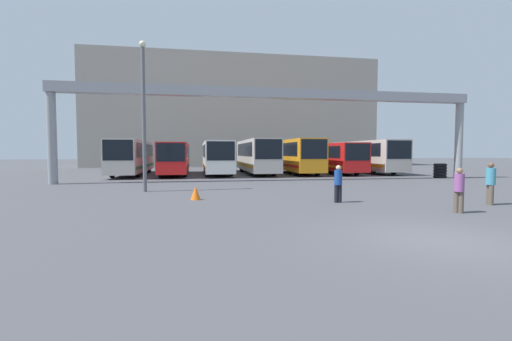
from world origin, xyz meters
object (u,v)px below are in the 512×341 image
at_px(bus_slot_0, 132,155).
at_px(lamp_post, 144,110).
at_px(pedestrian_mid_right, 459,189).
at_px(traffic_cone, 196,193).
at_px(tire_stack, 440,171).
at_px(bus_slot_1, 175,157).
at_px(bus_slot_4, 297,154).
at_px(pedestrian_near_left, 490,182).
at_px(bus_slot_2, 217,156).
at_px(bus_slot_3, 256,154).
at_px(bus_slot_5, 333,156).
at_px(bus_slot_6, 366,155).
at_px(pedestrian_mid_left, 338,183).

height_order(bus_slot_0, lamp_post, lamp_post).
height_order(pedestrian_mid_right, lamp_post, lamp_post).
distance_m(traffic_cone, tire_stack, 22.34).
height_order(bus_slot_1, bus_slot_4, bus_slot_4).
relative_size(pedestrian_near_left, tire_stack, 1.45).
xyz_separation_m(pedestrian_mid_right, traffic_cone, (-9.23, 5.00, -0.54)).
bearing_deg(bus_slot_2, bus_slot_4, -7.66).
bearing_deg(pedestrian_near_left, tire_stack, -13.79).
bearing_deg(pedestrian_mid_right, traffic_cone, 18.10).
bearing_deg(lamp_post, bus_slot_0, 102.51).
bearing_deg(bus_slot_4, bus_slot_3, 167.12).
relative_size(bus_slot_5, pedestrian_mid_right, 6.76).
bearing_deg(bus_slot_5, traffic_cone, -128.43).
relative_size(bus_slot_1, lamp_post, 1.32).
distance_m(bus_slot_6, pedestrian_mid_left, 23.13).
relative_size(bus_slot_0, lamp_post, 1.47).
xyz_separation_m(bus_slot_1, traffic_cone, (1.95, -17.29, -1.40)).
distance_m(bus_slot_0, bus_slot_4, 15.78).
bearing_deg(bus_slot_6, bus_slot_2, 179.74).
distance_m(bus_slot_2, lamp_post, 15.38).
relative_size(bus_slot_0, bus_slot_5, 1.10).
relative_size(bus_slot_2, bus_slot_4, 1.21).
bearing_deg(bus_slot_2, tire_stack, -24.67).
bearing_deg(tire_stack, bus_slot_5, 129.58).
bearing_deg(lamp_post, bus_slot_1, 86.73).
height_order(bus_slot_4, tire_stack, bus_slot_4).
distance_m(bus_slot_3, tire_stack, 16.40).
distance_m(bus_slot_4, bus_slot_6, 7.94).
distance_m(bus_slot_4, tire_stack, 12.61).
xyz_separation_m(bus_slot_0, pedestrian_mid_right, (15.13, -22.93, -1.00)).
bearing_deg(tire_stack, bus_slot_3, 150.07).
distance_m(bus_slot_3, bus_slot_6, 11.81).
distance_m(bus_slot_1, traffic_cone, 17.46).
bearing_deg(pedestrian_mid_right, lamp_post, 10.57).
bearing_deg(bus_slot_6, pedestrian_mid_right, -110.26).
bearing_deg(bus_slot_3, pedestrian_near_left, -74.40).
xyz_separation_m(pedestrian_mid_left, pedestrian_mid_right, (3.21, -3.10, 0.00)).
xyz_separation_m(bus_slot_2, lamp_post, (-4.72, -14.41, 2.61)).
bearing_deg(bus_slot_3, pedestrian_mid_left, -89.69).
bearing_deg(tire_stack, bus_slot_6, 105.94).
xyz_separation_m(bus_slot_0, bus_slot_3, (11.81, 0.01, 0.07)).
height_order(pedestrian_near_left, pedestrian_mid_right, pedestrian_near_left).
bearing_deg(bus_slot_3, bus_slot_2, 177.69).
bearing_deg(pedestrian_mid_left, bus_slot_3, -82.88).
xyz_separation_m(pedestrian_near_left, tire_stack, (8.16, 13.34, -0.32)).
bearing_deg(bus_slot_4, lamp_post, -133.33).
bearing_deg(bus_slot_0, bus_slot_6, 0.22).
bearing_deg(bus_slot_2, bus_slot_3, -2.31).
bearing_deg(traffic_cone, pedestrian_near_left, -16.63).
bearing_deg(bus_slot_1, traffic_cone, -83.55).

